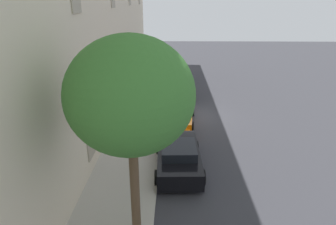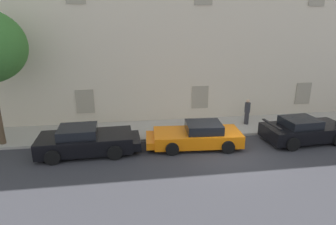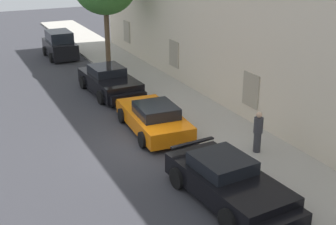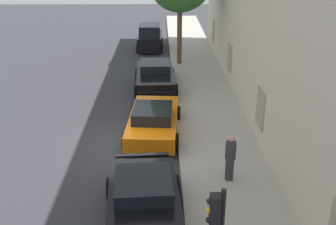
% 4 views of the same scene
% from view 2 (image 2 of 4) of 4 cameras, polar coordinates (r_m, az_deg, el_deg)
% --- Properties ---
extents(ground_plane, '(80.00, 80.00, 0.00)m').
position_cam_2_polar(ground_plane, '(14.59, 11.56, -8.21)').
color(ground_plane, '#333338').
extents(sidewalk, '(60.00, 3.18, 0.14)m').
position_cam_2_polar(sidewalk, '(17.81, 7.60, -2.93)').
color(sidewalk, '#A8A399').
rests_on(sidewalk, ground).
extents(building_facade, '(36.99, 4.13, 14.04)m').
position_cam_2_polar(building_facade, '(20.01, 5.65, 19.71)').
color(building_facade, beige).
rests_on(building_facade, ground).
extents(sportscar_red_lead, '(5.05, 2.38, 1.40)m').
position_cam_2_polar(sportscar_red_lead, '(14.73, -15.60, -5.56)').
color(sportscar_red_lead, black).
rests_on(sportscar_red_lead, ground).
extents(sportscar_yellow_flank, '(5.07, 2.41, 1.30)m').
position_cam_2_polar(sportscar_yellow_flank, '(14.99, 5.30, -4.76)').
color(sportscar_yellow_flank, orange).
rests_on(sportscar_yellow_flank, ground).
extents(sportscar_white_middle, '(4.99, 2.47, 1.35)m').
position_cam_2_polar(sportscar_white_middle, '(17.40, 26.28, -3.24)').
color(sportscar_white_middle, black).
rests_on(sportscar_white_middle, ground).
extents(pedestrian_admiring, '(0.44, 0.44, 1.62)m').
position_cam_2_polar(pedestrian_admiring, '(18.42, 15.71, 0.19)').
color(pedestrian_admiring, '#333338').
rests_on(pedestrian_admiring, sidewalk).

